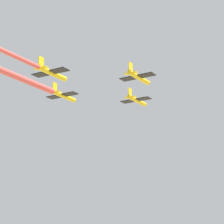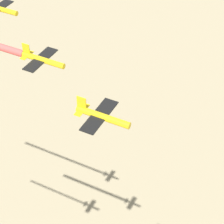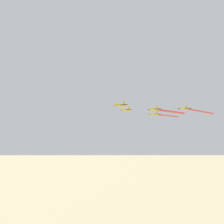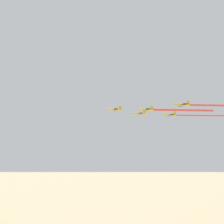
{
  "view_description": "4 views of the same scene",
  "coord_description": "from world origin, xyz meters",
  "px_view_note": "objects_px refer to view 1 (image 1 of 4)",
  "views": [
    {
      "loc": [
        30.75,
        -89.82,
        91.46
      ],
      "look_at": [
        2.28,
        30.12,
        125.45
      ],
      "focal_mm": 85.0,
      "sensor_mm": 36.0,
      "label": 1
    },
    {
      "loc": [
        52.66,
        40.71,
        169.01
      ],
      "look_at": [
        6.13,
        33.83,
        128.19
      ],
      "focal_mm": 70.0,
      "sensor_mm": 36.0,
      "label": 2
    },
    {
      "loc": [
        -32.28,
        137.66,
        115.87
      ],
      "look_at": [
        11.08,
        36.41,
        124.92
      ],
      "focal_mm": 35.0,
      "sensor_mm": 36.0,
      "label": 3
    },
    {
      "loc": [
        -109.35,
        84.06,
        105.64
      ],
      "look_at": [
        3.71,
        36.28,
        126.35
      ],
      "focal_mm": 35.0,
      "sensor_mm": 36.0,
      "label": 4
    }
  ],
  "objects_px": {
    "jet_1": "(63,96)",
    "jet_4": "(51,73)",
    "jet_0": "(136,100)",
    "jet_2": "(138,77)"
  },
  "relations": [
    {
      "from": "jet_0",
      "to": "jet_4",
      "type": "height_order",
      "value": "jet_0"
    },
    {
      "from": "jet_1",
      "to": "jet_4",
      "type": "relative_size",
      "value": 1.0
    },
    {
      "from": "jet_2",
      "to": "jet_4",
      "type": "height_order",
      "value": "jet_2"
    },
    {
      "from": "jet_1",
      "to": "jet_4",
      "type": "height_order",
      "value": "jet_1"
    },
    {
      "from": "jet_0",
      "to": "jet_1",
      "type": "distance_m",
      "value": 19.43
    },
    {
      "from": "jet_2",
      "to": "jet_0",
      "type": "bearing_deg",
      "value": 120.47
    },
    {
      "from": "jet_0",
      "to": "jet_2",
      "type": "relative_size",
      "value": 1.0
    },
    {
      "from": "jet_1",
      "to": "jet_4",
      "type": "distance_m",
      "value": 19.42
    },
    {
      "from": "jet_2",
      "to": "jet_4",
      "type": "bearing_deg",
      "value": -120.47
    },
    {
      "from": "jet_0",
      "to": "jet_2",
      "type": "distance_m",
      "value": 19.38
    }
  ]
}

